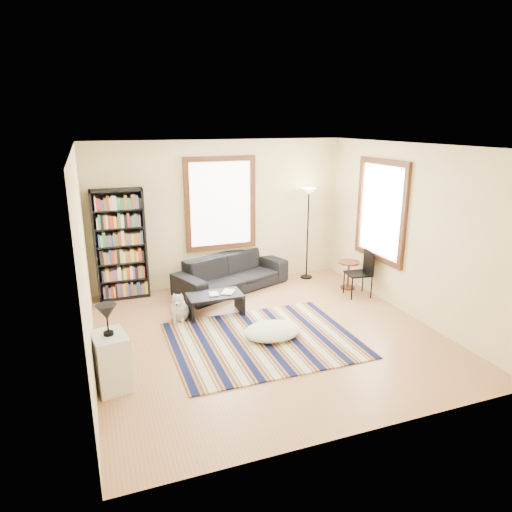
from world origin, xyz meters
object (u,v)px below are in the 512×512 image
object	(u,v)px
sofa	(232,273)
white_cabinet	(111,361)
folding_chair	(358,274)
dog	(179,306)
coffee_table	(215,304)
floor_lamp	(308,234)
floor_cushion	(272,331)
side_table	(348,275)
bookshelf	(120,245)

from	to	relation	value
sofa	white_cabinet	xyz separation A→B (m)	(-2.37, -2.76, 0.02)
folding_chair	dog	bearing A→B (deg)	-173.43
coffee_table	sofa	bearing A→B (deg)	59.78
coffee_table	floor_lamp	distance (m)	2.66
folding_chair	coffee_table	bearing A→B (deg)	-174.11
floor_cushion	floor_lamp	distance (m)	2.98
dog	folding_chair	bearing A→B (deg)	15.56
side_table	folding_chair	distance (m)	0.44
sofa	folding_chair	distance (m)	2.38
floor_cushion	folding_chair	world-z (taller)	folding_chair
floor_cushion	coffee_table	bearing A→B (deg)	116.82
floor_cushion	white_cabinet	distance (m)	2.40
sofa	floor_lamp	xyz separation A→B (m)	(1.65, 0.10, 0.60)
floor_lamp	side_table	bearing A→B (deg)	-60.39
sofa	white_cabinet	size ratio (longest dim) A/B	3.18
white_cabinet	floor_cushion	bearing A→B (deg)	3.86
side_table	dog	bearing A→B (deg)	-174.08
floor_lamp	white_cabinet	xyz separation A→B (m)	(-4.02, -2.86, -0.58)
floor_lamp	folding_chair	distance (m)	1.42
bookshelf	dog	xyz separation A→B (m)	(0.76, -1.36, -0.75)
white_cabinet	dog	xyz separation A→B (m)	(1.14, 1.67, -0.10)
floor_lamp	side_table	distance (m)	1.17
floor_cushion	floor_lamp	xyz separation A→B (m)	(1.70, 2.30, 0.82)
dog	side_table	bearing A→B (deg)	22.51
coffee_table	dog	size ratio (longest dim) A/B	1.78
floor_cushion	white_cabinet	world-z (taller)	white_cabinet
folding_chair	dog	world-z (taller)	folding_chair
white_cabinet	dog	bearing A→B (deg)	45.95
coffee_table	folding_chair	bearing A→B (deg)	-1.72
dog	white_cabinet	bearing A→B (deg)	-107.73
side_table	folding_chair	bearing A→B (deg)	-96.99
floor_lamp	side_table	world-z (taller)	floor_lamp
dog	floor_lamp	bearing A→B (deg)	39.09
sofa	dog	size ratio (longest dim) A/B	4.42
floor_cushion	sofa	bearing A→B (deg)	88.67
coffee_table	floor_cushion	xyz separation A→B (m)	(0.57, -1.13, -0.07)
sofa	coffee_table	world-z (taller)	sofa
bookshelf	sofa	bearing A→B (deg)	-7.73
coffee_table	side_table	distance (m)	2.77
coffee_table	folding_chair	xyz separation A→B (m)	(2.70, -0.08, 0.25)
bookshelf	folding_chair	distance (m)	4.35
coffee_table	floor_lamp	size ratio (longest dim) A/B	0.48
bookshelf	coffee_table	bearing A→B (deg)	-44.49
dog	floor_cushion	bearing A→B (deg)	-26.69
bookshelf	floor_lamp	xyz separation A→B (m)	(3.64, -0.17, -0.07)
coffee_table	side_table	world-z (taller)	side_table
bookshelf	floor_cushion	size ratio (longest dim) A/B	2.30
floor_lamp	dog	world-z (taller)	floor_lamp
sofa	floor_cushion	xyz separation A→B (m)	(-0.05, -2.20, -0.22)
side_table	white_cabinet	xyz separation A→B (m)	(-4.50, -2.02, 0.08)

